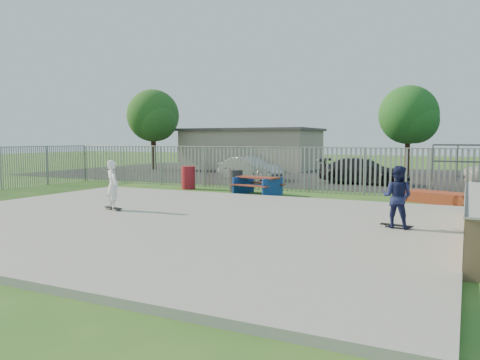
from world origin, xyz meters
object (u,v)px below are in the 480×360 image
at_px(picnic_table, 258,186).
at_px(trash_bin_red, 188,178).
at_px(trash_bin_grey, 236,181).
at_px(skater_white, 113,185).
at_px(skater_navy, 397,197).
at_px(funbox, 436,197).
at_px(tree_mid, 408,115).
at_px(car_dark, 364,171).
at_px(car_silver, 250,168).
at_px(tree_left, 153,116).

bearing_deg(picnic_table, trash_bin_red, -178.17).
height_order(trash_bin_grey, skater_white, skater_white).
relative_size(trash_bin_grey, skater_navy, 0.64).
xyz_separation_m(funbox, skater_navy, (-0.55, -6.58, 0.72)).
bearing_deg(funbox, trash_bin_grey, -157.58).
xyz_separation_m(picnic_table, funbox, (6.96, 0.64, -0.19)).
xyz_separation_m(trash_bin_red, trash_bin_grey, (2.60, -0.14, -0.05)).
xyz_separation_m(trash_bin_red, tree_mid, (8.36, 13.25, 3.37)).
xyz_separation_m(trash_bin_grey, tree_mid, (5.76, 13.39, 3.42)).
distance_m(trash_bin_red, trash_bin_grey, 2.61).
distance_m(car_dark, tree_mid, 8.06).
xyz_separation_m(car_silver, car_dark, (6.53, 0.05, 0.03)).
relative_size(trash_bin_grey, car_silver, 0.25).
distance_m(picnic_table, tree_left, 18.52).
bearing_deg(picnic_table, tree_left, 152.83).
height_order(picnic_table, car_silver, car_silver).
bearing_deg(tree_mid, trash_bin_grey, -113.26).
bearing_deg(car_silver, funbox, -105.32).
bearing_deg(tree_mid, car_silver, -137.03).
height_order(funbox, trash_bin_red, trash_bin_red).
relative_size(funbox, skater_white, 1.47).
height_order(picnic_table, tree_left, tree_left).
bearing_deg(funbox, tree_mid, 122.93).
height_order(trash_bin_red, skater_navy, skater_navy).
distance_m(trash_bin_grey, tree_left, 17.13).
height_order(trash_bin_grey, tree_mid, tree_mid).
relative_size(tree_mid, skater_navy, 3.73).
distance_m(car_silver, car_dark, 6.53).
bearing_deg(skater_white, skater_navy, -145.95).
relative_size(picnic_table, skater_navy, 1.37).
bearing_deg(skater_navy, skater_white, 14.86).
bearing_deg(car_silver, car_dark, -74.71).
bearing_deg(trash_bin_grey, skater_navy, -40.24).
bearing_deg(skater_white, car_silver, -55.17).
bearing_deg(skater_white, picnic_table, -77.72).
bearing_deg(skater_navy, car_dark, -65.87).
height_order(picnic_table, funbox, picnic_table).
distance_m(funbox, skater_navy, 6.65).
relative_size(trash_bin_red, skater_navy, 0.69).
bearing_deg(trash_bin_grey, skater_white, -95.10).
xyz_separation_m(trash_bin_grey, skater_navy, (7.74, -6.55, 0.43)).
distance_m(tree_mid, skater_white, 21.91).
bearing_deg(car_silver, skater_white, -159.00).
distance_m(picnic_table, car_dark, 7.42).
bearing_deg(trash_bin_red, skater_navy, -32.90).
bearing_deg(picnic_table, funbox, 17.85).
bearing_deg(tree_left, car_silver, -25.10).
relative_size(car_silver, tree_mid, 0.68).
bearing_deg(trash_bin_grey, trash_bin_red, 176.85).
xyz_separation_m(funbox, skater_white, (-8.95, -7.38, 0.72)).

